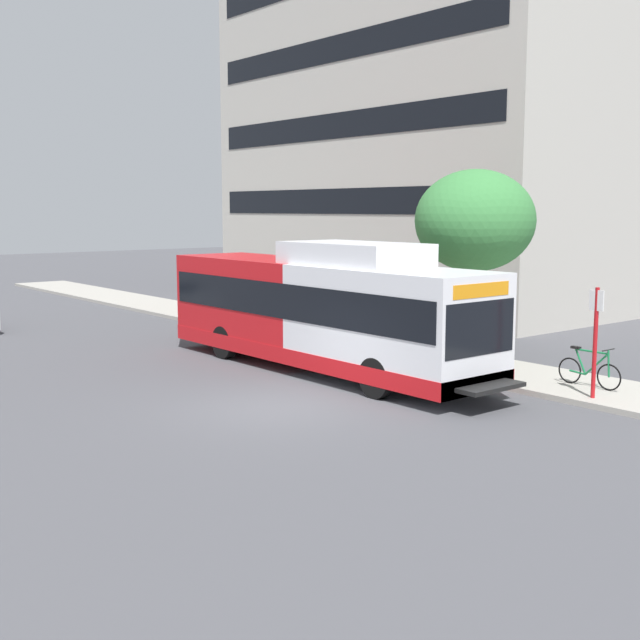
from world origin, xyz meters
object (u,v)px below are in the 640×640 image
transit_bus (321,310)px  street_tree_near_stop (475,221)px  bicycle_parked (589,370)px  bus_stop_sign_pole (595,334)px

transit_bus → street_tree_near_stop: (4.21, -1.92, 2.48)m
street_tree_near_stop → bicycle_parked: bearing=-100.3°
bus_stop_sign_pole → street_tree_near_stop: street_tree_near_stop is taller
bus_stop_sign_pole → bicycle_parked: bus_stop_sign_pole is taller
street_tree_near_stop → transit_bus: bearing=155.5°
bus_stop_sign_pole → bicycle_parked: (0.97, 0.73, -1.09)m
bus_stop_sign_pole → bicycle_parked: size_ratio=1.48×
bicycle_parked → street_tree_near_stop: 5.80m
bus_stop_sign_pole → bicycle_parked: bearing=37.0°
transit_bus → bicycle_parked: (3.40, -6.38, -1.14)m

